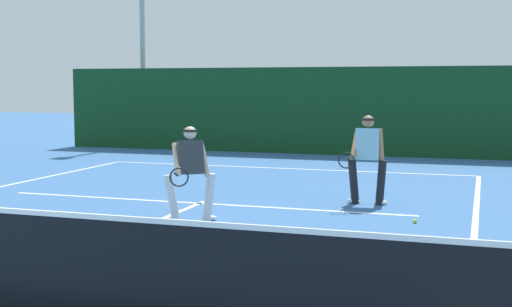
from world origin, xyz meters
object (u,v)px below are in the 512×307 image
Objects in this scene: light_pole at (142,7)px; tennis_ball at (415,221)px; tennis_ball_extra at (356,188)px; player_far at (367,155)px; player_near at (190,170)px.

tennis_ball is at bearing -46.88° from light_pole.
light_pole is at bearing 138.33° from tennis_ball_extra.
tennis_ball is (1.02, -1.51, -0.87)m from player_far.
tennis_ball_extra is (-0.50, 1.74, -0.87)m from player_far.
player_far is 2.01m from tennis_ball_extra.
player_far is at bearing -73.88° from tennis_ball_extra.
player_near is 3.65m from tennis_ball.
tennis_ball is at bearing -64.99° from tennis_ball_extra.
player_near is 14.98m from light_pole.
tennis_ball and tennis_ball_extra have the same top height.
tennis_ball_extra is 0.01× the size of light_pole.
light_pole is at bearing -45.99° from player_far.
tennis_ball_extra is at bearing -74.21° from player_far.
player_near is 3.49m from player_far.
tennis_ball is at bearing 163.29° from player_near.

